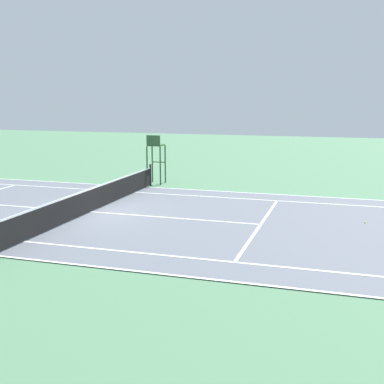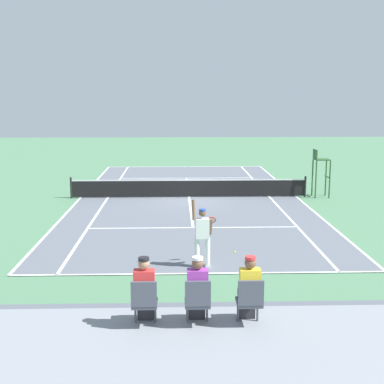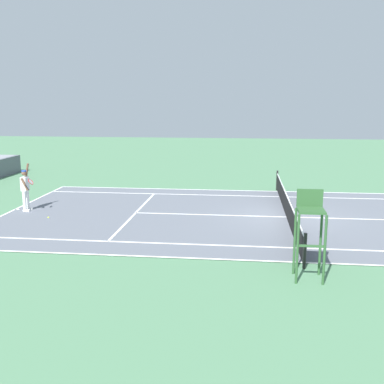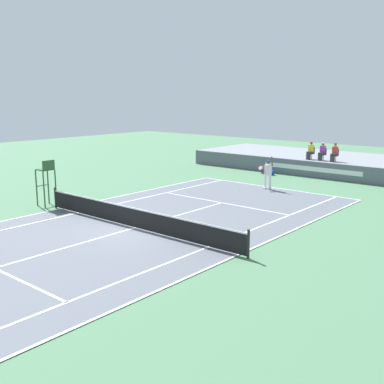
{
  "view_description": "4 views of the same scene",
  "coord_description": "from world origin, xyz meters",
  "views": [
    {
      "loc": [
        16.27,
        9.0,
        4.26
      ],
      "look_at": [
        -0.04,
        3.95,
        1.0
      ],
      "focal_mm": 46.47,
      "sensor_mm": 36.0,
      "label": 1
    },
    {
      "loc": [
        0.67,
        26.8,
        5.12
      ],
      "look_at": [
        -0.04,
        3.95,
        1.0
      ],
      "focal_mm": 50.23,
      "sensor_mm": 36.0,
      "label": 2
    },
    {
      "loc": [
        -18.89,
        1.8,
        4.82
      ],
      "look_at": [
        -0.04,
        3.95,
        1.0
      ],
      "focal_mm": 43.05,
      "sensor_mm": 36.0,
      "label": 3
    },
    {
      "loc": [
        14.73,
        -13.49,
        5.75
      ],
      "look_at": [
        -0.04,
        3.95,
        1.0
      ],
      "focal_mm": 43.93,
      "sensor_mm": 36.0,
      "label": 4
    }
  ],
  "objects": [
    {
      "name": "umpire_chair",
      "position": [
        -6.67,
        0.0,
        1.56
      ],
      "size": [
        0.77,
        0.77,
        2.44
      ],
      "color": "#2D562D",
      "rests_on": "ground"
    },
    {
      "name": "equipment_bag",
      "position": [
        -2.94,
        16.05,
        0.16
      ],
      "size": [
        0.92,
        0.39,
        0.32
      ],
      "color": "#194799",
      "rests_on": "ground"
    },
    {
      "name": "tennis_player",
      "position": [
        -0.12,
        11.27,
        0.99
      ],
      "size": [
        0.76,
        0.65,
        2.08
      ],
      "color": "white",
      "rests_on": "ground"
    },
    {
      "name": "spectator_seated_0",
      "position": [
        -0.6,
        17.92,
        1.76
      ],
      "size": [
        0.44,
        0.6,
        1.26
      ],
      "color": "#474C56",
      "rests_on": "bleacher_platform"
    },
    {
      "name": "court",
      "position": [
        0.0,
        0.0,
        0.01
      ],
      "size": [
        11.08,
        23.88,
        0.03
      ],
      "color": "slate",
      "rests_on": "ground"
    },
    {
      "name": "barrier_wall",
      "position": [
        0.0,
        17.0,
        0.57
      ],
      "size": [
        21.14,
        0.25,
        1.14
      ],
      "color": "#565B66",
      "rests_on": "ground"
    },
    {
      "name": "spectator_seated_2",
      "position": [
        1.22,
        17.92,
        1.76
      ],
      "size": [
        0.44,
        0.6,
        1.26
      ],
      "color": "#474C56",
      "rests_on": "bleacher_platform"
    },
    {
      "name": "tennis_ball",
      "position": [
        -1.26,
        9.79,
        0.03
      ],
      "size": [
        0.07,
        0.07,
        0.07
      ],
      "primitive_type": "sphere",
      "color": "#D1E533",
      "rests_on": "ground"
    },
    {
      "name": "net",
      "position": [
        0.0,
        0.0,
        0.52
      ],
      "size": [
        11.98,
        0.1,
        1.07
      ],
      "color": "black",
      "rests_on": "ground"
    },
    {
      "name": "ground_plane",
      "position": [
        0.0,
        0.0,
        0.0
      ],
      "size": [
        80.0,
        80.0,
        0.0
      ],
      "primitive_type": "plane",
      "color": "#4C7A56"
    },
    {
      "name": "spectator_seated_1",
      "position": [
        0.3,
        17.92,
        1.76
      ],
      "size": [
        0.44,
        0.6,
        1.26
      ],
      "color": "#474C56",
      "rests_on": "bleacher_platform"
    },
    {
      "name": "bleacher_platform",
      "position": [
        0.0,
        20.74,
        0.57
      ],
      "size": [
        21.14,
        7.24,
        1.14
      ],
      "primitive_type": "cube",
      "color": "gray",
      "rests_on": "ground"
    }
  ]
}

